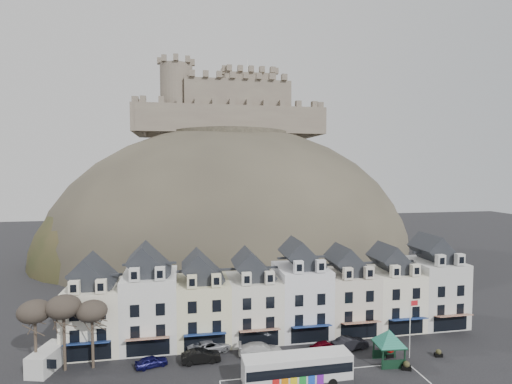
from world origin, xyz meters
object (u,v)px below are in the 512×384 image
at_px(car_white, 261,349).
at_px(car_charcoal, 350,343).
at_px(flagpole, 411,324).
at_px(car_navy, 151,362).
at_px(car_black, 201,356).
at_px(car_maroon, 325,346).
at_px(bus_shelter, 389,337).
at_px(red_buoy, 389,349).
at_px(car_silver, 210,346).
at_px(bus, 297,368).
at_px(white_van, 48,359).

xyz_separation_m(car_white, car_charcoal, (11.42, -0.39, -0.00)).
distance_m(flagpole, car_navy, 30.91).
xyz_separation_m(flagpole, car_white, (-17.66, 3.73, -3.33)).
bearing_deg(car_charcoal, car_white, 74.73).
bearing_deg(car_black, car_maroon, -93.32).
distance_m(bus_shelter, red_buoy, 2.97).
bearing_deg(car_white, flagpole, -94.78).
bearing_deg(car_black, car_charcoal, -93.32).
bearing_deg(flagpole, car_silver, 166.15).
relative_size(bus, car_white, 2.15).
bearing_deg(car_charcoal, bus, 113.65).
xyz_separation_m(car_black, car_maroon, (15.38, 0.00, -0.07)).
xyz_separation_m(bus, car_navy, (-15.39, 6.70, -1.18)).
bearing_deg(white_van, car_maroon, 12.25).
bearing_deg(car_black, white_van, 81.28).
bearing_deg(bus_shelter, flagpole, 19.67).
relative_size(white_van, car_maroon, 1.40).
relative_size(car_black, car_charcoal, 0.97).
height_order(white_van, car_black, white_van).
height_order(bus, car_maroon, bus).
xyz_separation_m(bus_shelter, car_silver, (-20.41, 6.73, -2.38)).
distance_m(bus_shelter, car_silver, 21.62).
height_order(bus, white_van, bus).
distance_m(flagpole, car_black, 25.33).
height_order(bus, car_silver, bus).
height_order(red_buoy, car_black, red_buoy).
bearing_deg(car_navy, bus, -130.65).
distance_m(car_white, car_maroon, 8.16).
relative_size(white_van, car_navy, 1.53).
relative_size(bus, car_navy, 3.16).
relative_size(car_silver, car_charcoal, 1.14).
bearing_deg(car_maroon, white_van, 72.58).
height_order(white_van, car_maroon, white_van).
xyz_separation_m(car_black, car_silver, (1.20, 2.50, 0.01)).
height_order(flagpole, car_maroon, flagpole).
bearing_deg(car_charcoal, car_navy, 76.68).
height_order(bus_shelter, car_black, bus_shelter).
distance_m(bus, red_buoy, 13.50).
distance_m(flagpole, white_van, 42.46).
xyz_separation_m(car_black, car_charcoal, (18.65, 0.00, 0.03)).
distance_m(bus_shelter, car_charcoal, 5.68).
xyz_separation_m(white_van, car_navy, (11.54, -1.62, -0.56)).
xyz_separation_m(red_buoy, car_maroon, (-7.17, 2.50, -0.23)).
height_order(car_white, car_maroon, car_white).
height_order(bus_shelter, flagpole, flagpole).
height_order(car_black, car_maroon, car_black).
height_order(red_buoy, car_silver, red_buoy).
distance_m(red_buoy, flagpole, 4.05).
distance_m(car_black, car_silver, 2.77).
height_order(red_buoy, car_charcoal, red_buoy).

